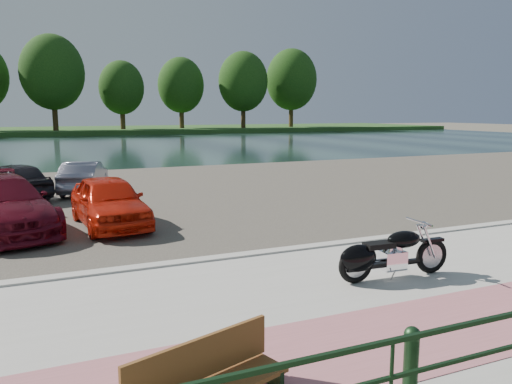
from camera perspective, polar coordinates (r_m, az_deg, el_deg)
ground at (r=9.62m, az=9.53°, el=-10.06°), size 200.00×200.00×0.00m
promenade at (r=8.84m, az=13.12°, el=-11.61°), size 60.00×6.00×0.10m
pink_path at (r=7.76m, az=19.92°, el=-14.52°), size 60.00×2.00×0.01m
kerb at (r=11.25m, az=3.99°, el=-6.72°), size 60.00×0.30×0.14m
parking_lot at (r=19.51m, az=-8.21°, el=-0.12°), size 60.00×18.00×0.04m
river at (r=47.96m, az=-17.37°, el=5.04°), size 120.00×40.00×0.00m
far_bank at (r=79.81m, az=-19.86°, el=6.64°), size 120.00×24.00×0.60m
bollards at (r=5.75m, az=15.97°, el=-18.22°), size 10.68×0.18×0.81m
far_trees at (r=74.11m, az=-16.42°, el=12.22°), size 70.25×10.68×12.52m
motorcycle at (r=9.47m, az=14.49°, el=-6.98°), size 2.33×0.75×1.05m
park_bench at (r=5.53m, az=-5.70°, el=-20.38°), size 1.85×0.99×0.72m
car_3 at (r=14.49m, az=-27.09°, el=-1.29°), size 3.28×5.37×1.45m
car_4 at (r=14.19m, az=-16.44°, el=-1.02°), size 1.99×4.16×1.37m
car_8 at (r=19.81m, az=-25.89°, el=1.19°), size 2.89×4.21×1.33m
car_9 at (r=20.37m, az=-19.06°, el=1.65°), size 2.20×3.91×1.22m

